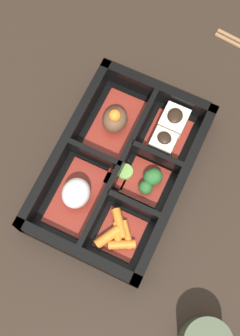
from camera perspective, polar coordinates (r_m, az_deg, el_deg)
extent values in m
plane|color=black|center=(0.73, 0.00, -0.61)|extent=(3.00, 3.00, 0.00)
cube|color=black|center=(0.72, 0.00, -0.49)|extent=(0.29, 0.20, 0.01)
cube|color=black|center=(0.70, 6.78, -3.07)|extent=(0.29, 0.01, 0.05)
cube|color=black|center=(0.72, -6.55, 2.92)|extent=(0.29, 0.01, 0.05)
cube|color=black|center=(0.68, -5.15, -10.25)|extent=(0.01, 0.20, 0.05)
cube|color=black|center=(0.76, 4.61, 9.15)|extent=(0.01, 0.20, 0.05)
cube|color=black|center=(0.71, 0.19, -0.11)|extent=(0.27, 0.01, 0.05)
cube|color=black|center=(0.69, 1.64, -4.76)|extent=(0.01, 0.08, 0.05)
cube|color=black|center=(0.71, 4.45, 1.15)|extent=(0.01, 0.08, 0.05)
cube|color=black|center=(0.71, -2.97, 1.31)|extent=(0.01, 0.09, 0.05)
cube|color=maroon|center=(0.71, -5.21, -3.57)|extent=(0.11, 0.06, 0.01)
ellipsoid|color=silver|center=(0.68, -5.38, -3.07)|extent=(0.05, 0.04, 0.04)
cube|color=maroon|center=(0.74, -0.61, 5.31)|extent=(0.11, 0.06, 0.01)
ellipsoid|color=brown|center=(0.73, -0.62, 5.94)|extent=(0.04, 0.04, 0.04)
sphere|color=orange|center=(0.71, -0.64, 6.43)|extent=(0.02, 0.02, 0.02)
cube|color=maroon|center=(0.69, 0.03, -8.07)|extent=(0.07, 0.06, 0.01)
cylinder|color=orange|center=(0.69, -0.06, -6.78)|extent=(0.04, 0.04, 0.01)
cylinder|color=orange|center=(0.68, -0.30, -8.16)|extent=(0.04, 0.03, 0.01)
cylinder|color=orange|center=(0.69, 0.89, -8.15)|extent=(0.04, 0.03, 0.01)
cylinder|color=orange|center=(0.68, -1.55, -8.39)|extent=(0.04, 0.03, 0.01)
cylinder|color=orange|center=(0.68, 0.23, -9.32)|extent=(0.03, 0.04, 0.01)
cube|color=maroon|center=(0.71, 2.95, -1.98)|extent=(0.06, 0.06, 0.01)
sphere|color=#265B28|center=(0.70, 3.14, -2.38)|extent=(0.02, 0.02, 0.02)
sphere|color=#265B28|center=(0.70, 4.18, -1.03)|extent=(0.03, 0.03, 0.03)
sphere|color=#265B28|center=(0.70, 3.90, -1.13)|extent=(0.03, 0.03, 0.03)
cube|color=maroon|center=(0.74, 5.79, 3.99)|extent=(0.07, 0.06, 0.01)
cube|color=beige|center=(0.72, 5.32, 3.21)|extent=(0.03, 0.04, 0.02)
ellipsoid|color=black|center=(0.71, 5.43, 3.67)|extent=(0.02, 0.02, 0.01)
cube|color=beige|center=(0.74, 6.62, 5.89)|extent=(0.04, 0.04, 0.02)
ellipsoid|color=black|center=(0.72, 6.74, 6.35)|extent=(0.03, 0.02, 0.01)
cube|color=maroon|center=(0.71, -0.08, -0.92)|extent=(0.04, 0.03, 0.01)
cylinder|color=#75A84C|center=(0.71, 0.56, -0.57)|extent=(0.02, 0.02, 0.01)
cylinder|color=#75A84C|center=(0.71, 0.22, -0.51)|extent=(0.02, 0.02, 0.01)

